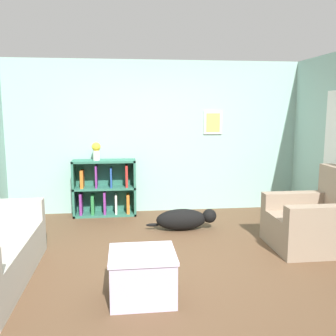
{
  "coord_description": "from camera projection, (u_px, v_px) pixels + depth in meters",
  "views": [
    {
      "loc": [
        -0.55,
        -4.22,
        1.79
      ],
      "look_at": [
        0.0,
        0.4,
        1.05
      ],
      "focal_mm": 40.0,
      "sensor_mm": 36.0,
      "label": 1
    }
  ],
  "objects": [
    {
      "name": "ground_plane",
      "position": [
        172.0,
        260.0,
        4.48
      ],
      "size": [
        14.0,
        14.0,
        0.0
      ],
      "primitive_type": "plane",
      "color": "brown"
    },
    {
      "name": "vase",
      "position": [
        96.0,
        150.0,
        6.17
      ],
      "size": [
        0.15,
        0.15,
        0.3
      ],
      "color": "silver",
      "rests_on": "bookshelf"
    },
    {
      "name": "coffee_table",
      "position": [
        142.0,
        274.0,
        3.54
      ],
      "size": [
        0.62,
        0.57,
        0.46
      ],
      "color": "#BCB2D1",
      "rests_on": "ground_plane"
    },
    {
      "name": "bookshelf",
      "position": [
        105.0,
        189.0,
        6.31
      ],
      "size": [
        1.04,
        0.33,
        0.94
      ],
      "color": "#2D6B56",
      "rests_on": "ground_plane"
    },
    {
      "name": "recliner_chair",
      "position": [
        316.0,
        221.0,
        4.84
      ],
      "size": [
        1.01,
        0.91,
        1.03
      ],
      "color": "gray",
      "rests_on": "ground_plane"
    },
    {
      "name": "dog",
      "position": [
        184.0,
        219.0,
        5.56
      ],
      "size": [
        1.06,
        0.29,
        0.32
      ],
      "color": "black",
      "rests_on": "ground_plane"
    },
    {
      "name": "wall_back",
      "position": [
        156.0,
        137.0,
        6.49
      ],
      "size": [
        5.6,
        0.13,
        2.6
      ],
      "color": "#93BCB2",
      "rests_on": "ground_plane"
    }
  ]
}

